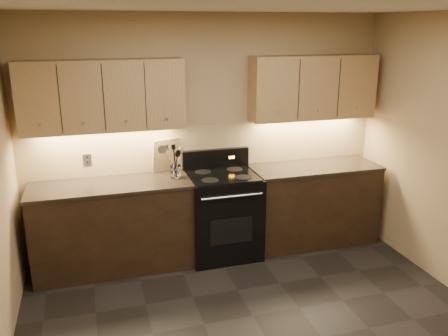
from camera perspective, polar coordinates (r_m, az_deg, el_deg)
The scene contains 15 objects.
ceiling at distance 3.23m, azimuth 7.16°, elevation 19.03°, with size 4.00×4.00×0.00m, color silver.
wall_back at distance 5.26m, azimuth -1.99°, elevation 4.00°, with size 4.00×0.04×2.60m, color tan.
counter_left at distance 5.08m, azimuth -13.21°, elevation -6.84°, with size 1.62×0.62×0.93m.
counter_right at distance 5.64m, azimuth 10.60°, elevation -4.26°, with size 1.46×0.62×0.93m.
stove at distance 5.24m, azimuth -0.17°, elevation -5.49°, with size 0.76×0.68×1.14m.
upper_cab_left at distance 4.87m, azimuth -14.38°, elevation 8.43°, with size 1.60×0.30×0.70m, color tan.
upper_cab_right at distance 5.45m, azimuth 10.64°, elevation 9.51°, with size 1.44×0.30×0.70m, color tan.
outlet_plate at distance 5.14m, azimuth -16.12°, elevation 0.97°, with size 0.09×0.01×0.12m, color #B2B5BA.
utensil_crock at distance 4.99m, azimuth -5.83°, elevation -0.46°, with size 0.14×0.14×0.14m.
cutting_board at distance 5.17m, azimuth -7.01°, elevation 1.55°, with size 0.30×0.02×0.38m, color tan.
wooden_spoon at distance 4.95m, azimuth -6.13°, elevation 0.73°, with size 0.06×0.06×0.31m, color tan, non-canonical shape.
black_spoon at distance 4.98m, azimuth -6.05°, elevation 0.75°, with size 0.06×0.06×0.30m, color black, non-canonical shape.
black_turner at distance 4.94m, azimuth -5.82°, elevation 0.95°, with size 0.08×0.08×0.35m, color black, non-canonical shape.
steel_spatula at distance 4.98m, azimuth -5.54°, elevation 1.14°, with size 0.08×0.08×0.36m, color silver, non-canonical shape.
steel_skimmer at distance 4.94m, azimuth -5.62°, elevation 0.93°, with size 0.09×0.09×0.35m, color silver, non-canonical shape.
Camera 1 is at (-1.27, -2.97, 2.47)m, focal length 38.00 mm.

